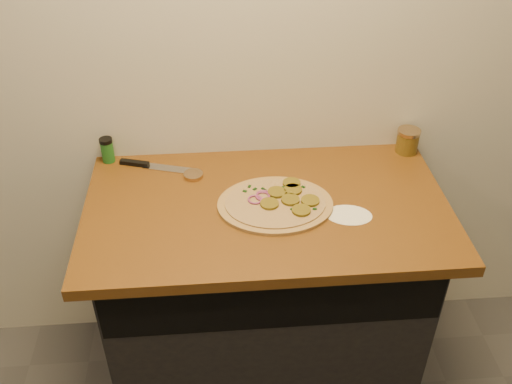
{
  "coord_description": "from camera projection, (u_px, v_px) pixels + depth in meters",
  "views": [
    {
      "loc": [
        -0.16,
        -0.06,
        2.05
      ],
      "look_at": [
        -0.04,
        1.42,
        0.95
      ],
      "focal_mm": 40.0,
      "sensor_mm": 36.0,
      "label": 1
    }
  ],
  "objects": [
    {
      "name": "spice_shaker",
      "position": [
        107.0,
        150.0,
        2.05
      ],
      "size": [
        0.05,
        0.05,
        0.09
      ],
      "color": "#1F6320",
      "rests_on": "countertop"
    },
    {
      "name": "countertop",
      "position": [
        267.0,
        208.0,
        1.89
      ],
      "size": [
        1.2,
        0.7,
        0.04
      ],
      "primitive_type": "cube",
      "color": "brown",
      "rests_on": "cabinet"
    },
    {
      "name": "salsa_jar",
      "position": [
        408.0,
        141.0,
        2.11
      ],
      "size": [
        0.08,
        0.08,
        0.09
      ],
      "color": "maroon",
      "rests_on": "countertop"
    },
    {
      "name": "pizza",
      "position": [
        276.0,
        203.0,
        1.86
      ],
      "size": [
        0.38,
        0.38,
        0.03
      ],
      "color": "tan",
      "rests_on": "countertop"
    },
    {
      "name": "cabinet",
      "position": [
        265.0,
        296.0,
        2.18
      ],
      "size": [
        1.1,
        0.6,
        0.86
      ],
      "primitive_type": "cube",
      "color": "black",
      "rests_on": "ground"
    },
    {
      "name": "mason_jar_lid",
      "position": [
        193.0,
        175.0,
        2.0
      ],
      "size": [
        0.08,
        0.08,
        0.01
      ],
      "primitive_type": "cylinder",
      "rotation": [
        0.0,
        0.0,
        0.26
      ],
      "color": "tan",
      "rests_on": "countertop"
    },
    {
      "name": "flour_spill",
      "position": [
        349.0,
        215.0,
        1.83
      ],
      "size": [
        0.18,
        0.18,
        0.0
      ],
      "primitive_type": "cylinder",
      "rotation": [
        0.0,
        0.0,
        -0.18
      ],
      "color": "white",
      "rests_on": "countertop"
    },
    {
      "name": "chefs_knife",
      "position": [
        151.0,
        166.0,
        2.05
      ],
      "size": [
        0.28,
        0.11,
        0.02
      ],
      "color": "#B7BAC1",
      "rests_on": "countertop"
    }
  ]
}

